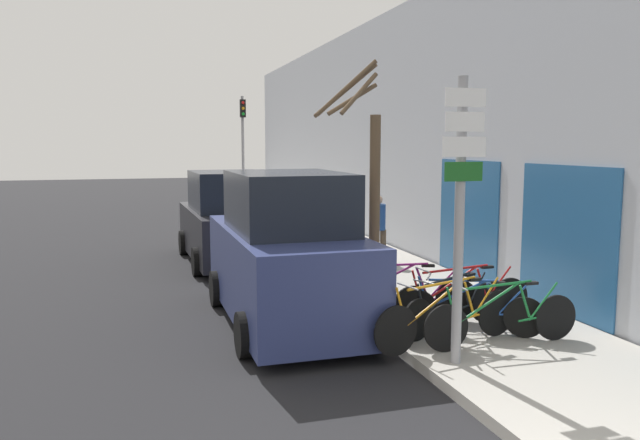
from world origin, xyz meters
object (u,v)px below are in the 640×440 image
Objects in this scene: pedestrian_far at (378,224)px; traffic_light at (243,141)px; bicycle_3 at (452,307)px; bicycle_1 at (449,317)px; bicycle_4 at (462,299)px; bicycle_2 at (470,309)px; bicycle_5 at (398,296)px; bicycle_0 at (502,318)px; parked_car_1 at (229,222)px; street_tree at (370,186)px; parked_car_0 at (286,256)px; signpost at (460,210)px; pedestrian_near at (326,205)px.

traffic_light is at bearing -81.55° from pedestrian_far.
pedestrian_far is at bearing -33.21° from bicycle_3.
bicycle_4 is (0.70, 0.89, -0.01)m from bicycle_1.
bicycle_2 is 1.17m from bicycle_5.
bicycle_0 is 0.98× the size of bicycle_5.
pedestrian_far reaches higher than bicycle_4.
parked_car_1 reaches higher than bicycle_0.
bicycle_2 is 3.04m from street_tree.
bicycle_0 is 0.52× the size of parked_car_0.
pedestrian_far reaches higher than bicycle_0.
signpost reaches higher than parked_car_0.
traffic_light reaches higher than bicycle_2.
bicycle_4 is at bearing 18.42° from bicycle_2.
bicycle_3 is at bearing -73.86° from parked_car_1.
bicycle_0 is 8.39m from parked_car_1.
signpost is 1.88m from bicycle_0.
signpost is 1.48× the size of bicycle_5.
parked_car_0 reaches higher than bicycle_5.
parked_car_1 is at bearing -5.12° from bicycle_3.
street_tree is 12.49m from traffic_light.
bicycle_4 reaches higher than bicycle_2.
street_tree reaches higher than bicycle_5.
bicycle_4 is at bearing -71.41° from bicycle_3.
street_tree is (-1.20, -6.68, 1.02)m from pedestrian_near.
bicycle_4 is 0.99m from bicycle_5.
signpost is 2.10m from bicycle_2.
bicycle_3 is at bearing 129.55° from bicycle_4.
bicycle_0 is 1.33× the size of bicycle_2.
bicycle_0 is at bearing -86.29° from traffic_light.
street_tree reaches higher than bicycle_2.
bicycle_2 is 0.39× the size of parked_car_0.
pedestrian_far is at bearing 76.78° from signpost.
bicycle_5 is at bearing 64.03° from bicycle_4.
bicycle_1 is (0.23, 0.65, -1.57)m from signpost.
signpost is 2.28× the size of pedestrian_far.
pedestrian_near is at bearing -87.89° from pedestrian_far.
bicycle_0 is 1.00× the size of bicycle_4.
signpost reaches higher than bicycle_5.
bicycle_2 is 0.27m from bicycle_3.
signpost is 3.35m from parked_car_0.
bicycle_1 reaches higher than bicycle_4.
bicycle_3 is at bearing -44.76° from bicycle_1.
bicycle_1 is at bearing 71.60° from bicycle_0.
signpost is 2.49m from bicycle_5.
bicycle_0 reaches higher than bicycle_2.
parked_car_0 is (-1.60, 0.85, 0.57)m from bicycle_5.
bicycle_0 is at bearing -100.83° from pedestrian_near.
bicycle_4 is (-0.00, 1.12, 0.00)m from bicycle_0.
pedestrian_far reaches higher than bicycle_5.
pedestrian_far is at bearing -9.30° from bicycle_4.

